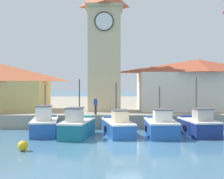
{
  "coord_description": "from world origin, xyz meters",
  "views": [
    {
      "loc": [
        -1.02,
        -21.1,
        4.07
      ],
      "look_at": [
        -0.77,
        8.53,
        3.5
      ],
      "focal_mm": 50.0,
      "sensor_mm": 36.0,
      "label": 1
    }
  ],
  "objects_px": {
    "fishing_boat_left_inner": "(118,126)",
    "fishing_boat_center": "(199,125)",
    "mooring_buoy": "(23,146)",
    "dock_worker_near_tower": "(96,105)",
    "fishing_boat_far_left": "(45,125)",
    "fishing_boat_mid_left": "(161,126)",
    "clock_tower": "(104,45)",
    "warehouse_right": "(197,84)",
    "fishing_boat_left_outer": "(77,126)"
  },
  "relations": [
    {
      "from": "fishing_boat_left_inner",
      "to": "fishing_boat_center",
      "type": "height_order",
      "value": "fishing_boat_center"
    },
    {
      "from": "mooring_buoy",
      "to": "dock_worker_near_tower",
      "type": "relative_size",
      "value": 0.39
    },
    {
      "from": "fishing_boat_far_left",
      "to": "fishing_boat_left_inner",
      "type": "bearing_deg",
      "value": -2.61
    },
    {
      "from": "fishing_boat_center",
      "to": "mooring_buoy",
      "type": "relative_size",
      "value": 7.33
    },
    {
      "from": "fishing_boat_mid_left",
      "to": "fishing_boat_center",
      "type": "height_order",
      "value": "fishing_boat_center"
    },
    {
      "from": "fishing_boat_center",
      "to": "fishing_boat_left_inner",
      "type": "bearing_deg",
      "value": -179.74
    },
    {
      "from": "fishing_boat_center",
      "to": "clock_tower",
      "type": "height_order",
      "value": "clock_tower"
    },
    {
      "from": "fishing_boat_left_inner",
      "to": "warehouse_right",
      "type": "xyz_separation_m",
      "value": [
        8.81,
        9.0,
        3.27
      ]
    },
    {
      "from": "fishing_boat_far_left",
      "to": "fishing_boat_left_outer",
      "type": "height_order",
      "value": "fishing_boat_left_outer"
    },
    {
      "from": "fishing_boat_mid_left",
      "to": "warehouse_right",
      "type": "distance_m",
      "value": 11.47
    },
    {
      "from": "fishing_boat_left_inner",
      "to": "mooring_buoy",
      "type": "distance_m",
      "value": 8.17
    },
    {
      "from": "fishing_boat_left_inner",
      "to": "fishing_boat_mid_left",
      "type": "relative_size",
      "value": 1.21
    },
    {
      "from": "fishing_boat_center",
      "to": "warehouse_right",
      "type": "relative_size",
      "value": 0.35
    },
    {
      "from": "dock_worker_near_tower",
      "to": "fishing_boat_left_inner",
      "type": "bearing_deg",
      "value": -63.8
    },
    {
      "from": "fishing_boat_left_outer",
      "to": "fishing_boat_left_inner",
      "type": "height_order",
      "value": "fishing_boat_left_outer"
    },
    {
      "from": "fishing_boat_left_outer",
      "to": "fishing_boat_mid_left",
      "type": "bearing_deg",
      "value": 1.56
    },
    {
      "from": "fishing_boat_left_outer",
      "to": "mooring_buoy",
      "type": "bearing_deg",
      "value": -119.24
    },
    {
      "from": "fishing_boat_mid_left",
      "to": "mooring_buoy",
      "type": "height_order",
      "value": "fishing_boat_mid_left"
    },
    {
      "from": "warehouse_right",
      "to": "mooring_buoy",
      "type": "distance_m",
      "value": 21.08
    },
    {
      "from": "fishing_boat_far_left",
      "to": "fishing_boat_left_outer",
      "type": "xyz_separation_m",
      "value": [
        2.68,
        -0.96,
        -0.0
      ]
    },
    {
      "from": "fishing_boat_far_left",
      "to": "fishing_boat_center",
      "type": "xyz_separation_m",
      "value": [
        12.18,
        -0.23,
        -0.04
      ]
    },
    {
      "from": "fishing_boat_far_left",
      "to": "mooring_buoy",
      "type": "distance_m",
      "value": 5.94
    },
    {
      "from": "fishing_boat_far_left",
      "to": "mooring_buoy",
      "type": "height_order",
      "value": "fishing_boat_far_left"
    },
    {
      "from": "fishing_boat_mid_left",
      "to": "warehouse_right",
      "type": "bearing_deg",
      "value": 59.92
    },
    {
      "from": "fishing_boat_center",
      "to": "fishing_boat_far_left",
      "type": "bearing_deg",
      "value": 178.9
    },
    {
      "from": "clock_tower",
      "to": "mooring_buoy",
      "type": "xyz_separation_m",
      "value": [
        -4.71,
        -13.78,
        -7.76
      ]
    },
    {
      "from": "fishing_boat_left_outer",
      "to": "mooring_buoy",
      "type": "distance_m",
      "value": 5.7
    },
    {
      "from": "fishing_boat_far_left",
      "to": "fishing_boat_mid_left",
      "type": "distance_m",
      "value": 9.12
    },
    {
      "from": "warehouse_right",
      "to": "fishing_boat_center",
      "type": "bearing_deg",
      "value": -105.09
    },
    {
      "from": "fishing_boat_mid_left",
      "to": "dock_worker_near_tower",
      "type": "height_order",
      "value": "fishing_boat_mid_left"
    },
    {
      "from": "warehouse_right",
      "to": "mooring_buoy",
      "type": "bearing_deg",
      "value": -135.07
    },
    {
      "from": "fishing_boat_center",
      "to": "dock_worker_near_tower",
      "type": "distance_m",
      "value": 9.25
    },
    {
      "from": "fishing_boat_mid_left",
      "to": "dock_worker_near_tower",
      "type": "xyz_separation_m",
      "value": [
        -5.21,
        4.42,
        1.32
      ]
    },
    {
      "from": "warehouse_right",
      "to": "dock_worker_near_tower",
      "type": "xyz_separation_m",
      "value": [
        -10.72,
        -5.11,
        -1.91
      ]
    },
    {
      "from": "fishing_boat_mid_left",
      "to": "fishing_boat_center",
      "type": "bearing_deg",
      "value": 10.16
    },
    {
      "from": "fishing_boat_center",
      "to": "mooring_buoy",
      "type": "distance_m",
      "value": 13.54
    },
    {
      "from": "clock_tower",
      "to": "fishing_boat_left_outer",
      "type": "bearing_deg",
      "value": -102.35
    },
    {
      "from": "fishing_boat_left_outer",
      "to": "warehouse_right",
      "type": "bearing_deg",
      "value": 39.14
    },
    {
      "from": "fishing_boat_far_left",
      "to": "fishing_boat_mid_left",
      "type": "xyz_separation_m",
      "value": [
        9.08,
        -0.79,
        -0.03
      ]
    },
    {
      "from": "fishing_boat_far_left",
      "to": "dock_worker_near_tower",
      "type": "relative_size",
      "value": 2.93
    },
    {
      "from": "fishing_boat_left_inner",
      "to": "clock_tower",
      "type": "bearing_deg",
      "value": 98.25
    },
    {
      "from": "fishing_boat_mid_left",
      "to": "dock_worker_near_tower",
      "type": "relative_size",
      "value": 2.74
    },
    {
      "from": "fishing_boat_far_left",
      "to": "warehouse_right",
      "type": "relative_size",
      "value": 0.37
    },
    {
      "from": "fishing_boat_far_left",
      "to": "warehouse_right",
      "type": "xyz_separation_m",
      "value": [
        14.6,
        8.74,
        3.2
      ]
    },
    {
      "from": "fishing_boat_left_outer",
      "to": "fishing_boat_mid_left",
      "type": "xyz_separation_m",
      "value": [
        6.4,
        0.17,
        -0.03
      ]
    },
    {
      "from": "clock_tower",
      "to": "dock_worker_near_tower",
      "type": "height_order",
      "value": "clock_tower"
    },
    {
      "from": "fishing_boat_center",
      "to": "warehouse_right",
      "type": "xyz_separation_m",
      "value": [
        2.42,
        8.97,
        3.23
      ]
    },
    {
      "from": "fishing_boat_center",
      "to": "mooring_buoy",
      "type": "xyz_separation_m",
      "value": [
        -12.28,
        -5.69,
        -0.45
      ]
    },
    {
      "from": "warehouse_right",
      "to": "dock_worker_near_tower",
      "type": "distance_m",
      "value": 12.03
    },
    {
      "from": "clock_tower",
      "to": "mooring_buoy",
      "type": "distance_m",
      "value": 16.5
    }
  ]
}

